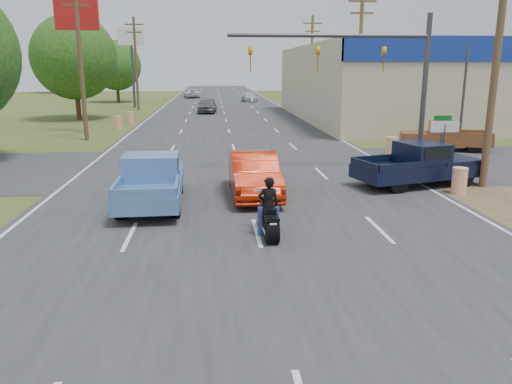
{
  "coord_description": "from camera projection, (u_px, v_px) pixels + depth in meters",
  "views": [
    {
      "loc": [
        -1.2,
        -5.56,
        4.61
      ],
      "look_at": [
        -0.05,
        7.7,
        1.3
      ],
      "focal_mm": 35.0,
      "sensor_mm": 36.0,
      "label": 1
    }
  ],
  "objects": [
    {
      "name": "main_road",
      "position": [
        226.0,
        120.0,
        45.26
      ],
      "size": [
        15.0,
        180.0,
        0.02
      ],
      "primitive_type": "cube",
      "color": "#2D2D30",
      "rests_on": "ground"
    },
    {
      "name": "cross_road",
      "position": [
        239.0,
        167.0,
        23.99
      ],
      "size": [
        120.0,
        10.0,
        0.02
      ],
      "primitive_type": "cube",
      "color": "#2D2D30",
      "rests_on": "ground"
    },
    {
      "name": "utility_pole_1",
      "position": [
        498.0,
        49.0,
        18.67
      ],
      "size": [
        2.0,
        0.28,
        10.0
      ],
      "color": "#4C3823",
      "rests_on": "ground"
    },
    {
      "name": "utility_pole_2",
      "position": [
        360.0,
        58.0,
        36.07
      ],
      "size": [
        2.0,
        0.28,
        10.0
      ],
      "color": "#4C3823",
      "rests_on": "ground"
    },
    {
      "name": "utility_pole_3",
      "position": [
        312.0,
        61.0,
        53.47
      ],
      "size": [
        2.0,
        0.28,
        10.0
      ],
      "color": "#4C3823",
      "rests_on": "ground"
    },
    {
      "name": "utility_pole_5",
      "position": [
        80.0,
        57.0,
        31.59
      ],
      "size": [
        2.0,
        0.28,
        10.0
      ],
      "color": "#4C3823",
      "rests_on": "ground"
    },
    {
      "name": "utility_pole_6",
      "position": [
        136.0,
        62.0,
        54.79
      ],
      "size": [
        2.0,
        0.28,
        10.0
      ],
      "color": "#4C3823",
      "rests_on": "ground"
    },
    {
      "name": "tree_1",
      "position": [
        74.0,
        57.0,
        44.73
      ],
      "size": [
        7.56,
        7.56,
        9.36
      ],
      "color": "#422D19",
      "rests_on": "ground"
    },
    {
      "name": "tree_2",
      "position": [
        116.0,
        66.0,
        68.02
      ],
      "size": [
        6.72,
        6.72,
        8.32
      ],
      "color": "#422D19",
      "rests_on": "ground"
    },
    {
      "name": "tree_5",
      "position": [
        368.0,
        62.0,
        99.52
      ],
      "size": [
        7.98,
        7.98,
        9.88
      ],
      "color": "#422D19",
      "rests_on": "ground"
    },
    {
      "name": "tree_6",
      "position": [
        59.0,
        58.0,
        94.37
      ],
      "size": [
        8.82,
        8.82,
        10.92
      ],
      "color": "#422D19",
      "rests_on": "ground"
    },
    {
      "name": "barrel_0",
      "position": [
        459.0,
        181.0,
        18.74
      ],
      "size": [
        0.56,
        0.56,
        1.0
      ],
      "primitive_type": "cylinder",
      "color": "orange",
      "rests_on": "ground"
    },
    {
      "name": "barrel_1",
      "position": [
        391.0,
        146.0,
        26.99
      ],
      "size": [
        0.56,
        0.56,
        1.0
      ],
      "primitive_type": "cylinder",
      "color": "orange",
      "rests_on": "ground"
    },
    {
      "name": "barrel_2",
      "position": [
        118.0,
        123.0,
        38.63
      ],
      "size": [
        0.56,
        0.56,
        1.0
      ],
      "primitive_type": "cylinder",
      "color": "orange",
      "rests_on": "ground"
    },
    {
      "name": "barrel_3",
      "position": [
        131.0,
        118.0,
        42.53
      ],
      "size": [
        0.56,
        0.56,
        1.0
      ],
      "primitive_type": "cylinder",
      "color": "orange",
      "rests_on": "ground"
    },
    {
      "name": "pole_sign_left_near",
      "position": [
        78.0,
        31.0,
        34.92
      ],
      "size": [
        3.0,
        0.35,
        9.2
      ],
      "color": "#3F3F44",
      "rests_on": "ground"
    },
    {
      "name": "pole_sign_left_far",
      "position": [
        131.0,
        46.0,
        58.13
      ],
      "size": [
        3.0,
        0.35,
        9.2
      ],
      "color": "#3F3F44",
      "rests_on": "ground"
    },
    {
      "name": "lane_sign",
      "position": [
        444.0,
        136.0,
        20.35
      ],
      "size": [
        1.2,
        0.08,
        2.52
      ],
      "color": "#3F3F44",
      "rests_on": "ground"
    },
    {
      "name": "street_name_sign",
      "position": [
        441.0,
        138.0,
        21.92
      ],
      "size": [
        0.8,
        0.08,
        2.61
      ],
      "color": "#3F3F44",
      "rests_on": "ground"
    },
    {
      "name": "signal_mast",
      "position": [
        369.0,
        64.0,
        22.35
      ],
      "size": [
        9.12,
        0.4,
        7.0
      ],
      "color": "#3F3F44",
      "rests_on": "ground"
    },
    {
      "name": "red_convertible",
      "position": [
        254.0,
        175.0,
        18.37
      ],
      "size": [
        1.77,
        4.85,
        1.59
      ],
      "primitive_type": "imported",
      "rotation": [
        0.0,
        0.0,
        0.02
      ],
      "color": "#A91F07",
      "rests_on": "ground"
    },
    {
      "name": "motorcycle",
      "position": [
        269.0,
        219.0,
        13.94
      ],
      "size": [
        0.69,
        2.25,
        1.14
      ],
      "rotation": [
        0.0,
        0.0,
        0.04
      ],
      "color": "black",
      "rests_on": "ground"
    },
    {
      "name": "rider",
      "position": [
        268.0,
        208.0,
        13.93
      ],
      "size": [
        0.6,
        0.41,
        1.61
      ],
      "primitive_type": "imported",
      "rotation": [
        0.0,
        0.0,
        3.18
      ],
      "color": "black",
      "rests_on": "ground"
    },
    {
      "name": "blue_pickup",
      "position": [
        152.0,
        179.0,
        17.22
      ],
      "size": [
        2.18,
        5.34,
        1.75
      ],
      "rotation": [
        0.0,
        0.0,
        0.03
      ],
      "color": "black",
      "rests_on": "ground"
    },
    {
      "name": "navy_pickup",
      "position": [
        421.0,
        164.0,
        20.03
      ],
      "size": [
        5.56,
        3.35,
        1.73
      ],
      "rotation": [
        0.0,
        0.0,
        -1.3
      ],
      "color": "black",
      "rests_on": "ground"
    },
    {
      "name": "brown_pickup",
      "position": [
        443.0,
        136.0,
        28.7
      ],
      "size": [
        5.32,
        3.41,
        1.65
      ],
      "rotation": [
        0.0,
        0.0,
        1.24
      ],
      "color": "black",
      "rests_on": "ground"
    },
    {
      "name": "distant_car_grey",
      "position": [
        207.0,
        106.0,
        52.55
      ],
      "size": [
        2.13,
        4.69,
        1.56
      ],
      "primitive_type": "imported",
      "rotation": [
        0.0,
        0.0,
        -0.06
      ],
      "color": "#5C5B60",
      "rests_on": "ground"
    },
    {
      "name": "distant_car_silver",
      "position": [
        249.0,
        97.0,
        70.4
      ],
      "size": [
        2.24,
        4.63,
        1.3
      ],
      "primitive_type": "imported",
      "rotation": [
        0.0,
        0.0,
        0.1
      ],
      "color": "silver",
      "rests_on": "ground"
    },
    {
      "name": "distant_car_white",
      "position": [
        192.0,
        94.0,
        79.25
      ],
      "size": [
        2.91,
        5.14,
        1.35
      ],
      "primitive_type": "imported",
      "rotation": [
        0.0,
        0.0,
        3.28
      ],
      "color": "silver",
      "rests_on": "ground"
    }
  ]
}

